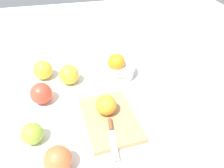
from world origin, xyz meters
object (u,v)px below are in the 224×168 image
object	(u,v)px
cutting_board	(110,119)
knife	(112,133)
apple_front_left_3	(43,70)
apple_front_right_2	(58,160)
bowl	(116,67)
apple_front_right	(32,134)
orange_on_board	(106,105)
apple_front_left	(41,93)
apple_front_left_2	(69,75)

from	to	relation	value
cutting_board	knife	xyz separation A→B (m)	(0.07, -0.01, 0.01)
apple_front_left_3	apple_front_right_2	size ratio (longest dim) A/B	1.04
bowl	apple_front_right	world-z (taller)	bowl
orange_on_board	knife	distance (m)	0.10
apple_front_left	apple_front_right_2	distance (m)	0.31
orange_on_board	bowl	bearing A→B (deg)	159.15
apple_front_left_3	apple_front_right_2	world-z (taller)	apple_front_left_3
bowl	apple_front_left_2	bearing A→B (deg)	-85.72
apple_front_right	cutting_board	bearing A→B (deg)	96.98
apple_front_left	apple_front_right	xyz separation A→B (m)	(0.19, -0.03, -0.01)
cutting_board	apple_front_left_3	world-z (taller)	apple_front_left_3
cutting_board	orange_on_board	distance (m)	0.05
apple_front_left_3	cutting_board	bearing A→B (deg)	35.36
apple_front_left_3	knife	bearing A→B (deg)	28.88
apple_front_right	apple_front_left_3	world-z (taller)	apple_front_left_3
cutting_board	orange_on_board	xyz separation A→B (m)	(-0.02, -0.01, 0.05)
knife	apple_front_right_2	xyz separation A→B (m)	(0.07, -0.17, 0.02)
knife	apple_front_right	size ratio (longest dim) A/B	2.23
apple_front_left_3	orange_on_board	bearing A→B (deg)	36.69
orange_on_board	apple_front_left	world-z (taller)	orange_on_board
apple_front_left	apple_front_left_2	world-z (taller)	apple_front_left_2
bowl	apple_front_left	size ratio (longest dim) A/B	2.14
apple_front_left_2	apple_front_left_3	size ratio (longest dim) A/B	1.01
bowl	apple_front_right_2	size ratio (longest dim) A/B	2.20
orange_on_board	apple_front_right_2	bearing A→B (deg)	-44.88
knife	apple_front_left	size ratio (longest dim) A/B	1.90
apple_front_right	apple_front_left_2	size ratio (longest dim) A/B	0.83
bowl	apple_front_left	distance (m)	0.33
apple_front_right	apple_front_right_2	world-z (taller)	apple_front_right_2
cutting_board	apple_front_right	world-z (taller)	apple_front_right
bowl	apple_front_right_2	distance (m)	0.50
bowl	apple_front_left	world-z (taller)	bowl
orange_on_board	apple_front_left	distance (m)	0.26
cutting_board	knife	world-z (taller)	knife
apple_front_left	apple_front_left_3	distance (m)	0.16
bowl	apple_front_left_2	distance (m)	0.20
bowl	apple_front_left_2	world-z (taller)	bowl
apple_front_right_2	orange_on_board	bearing A→B (deg)	135.12
apple_front_left_2	apple_front_right_2	bearing A→B (deg)	-8.66
bowl	apple_front_left_3	size ratio (longest dim) A/B	2.12
knife	apple_front_right	world-z (taller)	apple_front_right
apple_front_right	apple_front_left_3	size ratio (longest dim) A/B	0.84
apple_front_left_2	knife	bearing A→B (deg)	18.25
apple_front_left	apple_front_left_3	world-z (taller)	same
bowl	knife	size ratio (longest dim) A/B	1.13
apple_front_left_3	apple_front_right_2	distance (m)	0.47
apple_front_left	apple_front_right	distance (m)	0.19
apple_front_right_2	bowl	bearing A→B (deg)	147.59
apple_front_left	cutting_board	bearing A→B (deg)	55.74
knife	apple_front_left_2	distance (m)	0.35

